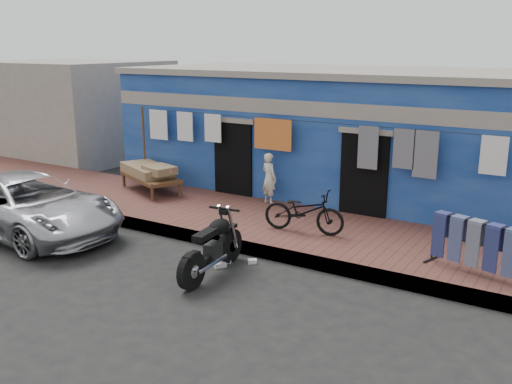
% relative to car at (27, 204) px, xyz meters
% --- Properties ---
extents(ground, '(80.00, 80.00, 0.00)m').
position_rel_car_xyz_m(ground, '(4.63, -0.14, -0.66)').
color(ground, black).
rests_on(ground, ground).
extents(sidewalk, '(28.00, 3.00, 0.25)m').
position_rel_car_xyz_m(sidewalk, '(4.63, 2.86, -0.54)').
color(sidewalk, brown).
rests_on(sidewalk, ground).
extents(curb, '(28.00, 0.10, 0.25)m').
position_rel_car_xyz_m(curb, '(4.63, 1.41, -0.54)').
color(curb, gray).
rests_on(curb, ground).
extents(building, '(12.20, 5.20, 3.36)m').
position_rel_car_xyz_m(building, '(4.63, 6.85, 1.02)').
color(building, navy).
rests_on(building, ground).
extents(neighbor_left, '(6.00, 5.00, 3.40)m').
position_rel_car_xyz_m(neighbor_left, '(-6.37, 6.86, 1.04)').
color(neighbor_left, '#9E9384').
rests_on(neighbor_left, ground).
extents(clothesline, '(10.06, 0.06, 2.10)m').
position_rel_car_xyz_m(clothesline, '(4.45, 4.11, 1.14)').
color(clothesline, brown).
rests_on(clothesline, sidewalk).
extents(car, '(4.79, 2.35, 1.32)m').
position_rel_car_xyz_m(car, '(0.00, 0.00, 0.00)').
color(car, '#B4B3B8').
rests_on(car, ground).
extents(seated_person, '(0.52, 0.44, 1.24)m').
position_rel_car_xyz_m(seated_person, '(3.65, 4.06, 0.21)').
color(seated_person, beige).
rests_on(seated_person, sidewalk).
extents(bicycle, '(1.75, 0.83, 1.09)m').
position_rel_car_xyz_m(bicycle, '(5.36, 2.55, 0.13)').
color(bicycle, black).
rests_on(bicycle, sidewalk).
extents(motorcycle, '(0.99, 1.86, 1.12)m').
position_rel_car_xyz_m(motorcycle, '(4.72, 0.22, -0.10)').
color(motorcycle, black).
rests_on(motorcycle, ground).
extents(charpoy, '(2.87, 2.59, 0.71)m').
position_rel_car_xyz_m(charpoy, '(0.43, 3.44, -0.06)').
color(charpoy, brown).
rests_on(charpoy, sidewalk).
extents(jeans_rack, '(2.20, 1.46, 0.95)m').
position_rel_car_xyz_m(jeans_rack, '(8.93, 2.08, 0.06)').
color(jeans_rack, black).
rests_on(jeans_rack, sidewalk).
extents(litter_a, '(0.21, 0.20, 0.07)m').
position_rel_car_xyz_m(litter_a, '(5.04, 1.06, -0.62)').
color(litter_a, silver).
rests_on(litter_a, ground).
extents(litter_b, '(0.18, 0.18, 0.07)m').
position_rel_car_xyz_m(litter_b, '(4.64, 0.81, -0.62)').
color(litter_b, silver).
rests_on(litter_b, ground).
extents(litter_c, '(0.26, 0.27, 0.09)m').
position_rel_car_xyz_m(litter_c, '(4.62, 0.60, -0.62)').
color(litter_c, silver).
rests_on(litter_c, ground).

